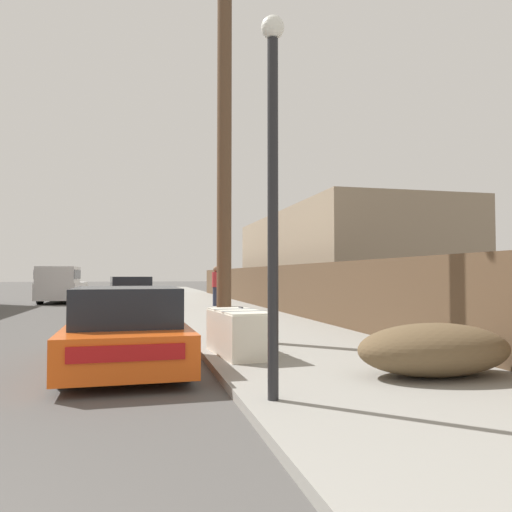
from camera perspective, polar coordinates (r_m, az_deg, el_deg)
The scene contains 11 objects.
sidewalk_curb at distance 25.82m, azimuth -6.21°, elevation -5.30°, with size 4.20×63.00×0.12m, color gray.
discarded_fridge at distance 8.57m, azimuth -1.98°, elevation -8.73°, with size 0.88×1.79×0.78m.
parked_sports_car_red at distance 8.35m, azimuth -14.61°, elevation -8.23°, with size 1.91×4.41×1.28m.
car_parked_mid at distance 21.22m, azimuth -14.21°, elevation -4.31°, with size 2.13×4.80×1.40m.
pickup_truck at distance 28.29m, azimuth -21.36°, elevation -3.11°, with size 2.05×5.45×1.89m.
utility_pole at distance 11.01m, azimuth -3.64°, elevation 15.07°, with size 1.80×0.31×9.03m.
street_lamp at distance 5.58m, azimuth 1.94°, elevation 9.57°, with size 0.26×0.26×4.25m.
brush_pile at distance 7.23m, azimuth 19.72°, elevation -10.02°, with size 2.17×1.26×0.71m.
wooden_fence at distance 21.15m, azimuth 0.78°, elevation -3.53°, with size 0.08×34.92×1.71m, color brown.
building_right_house at distance 23.90m, azimuth 9.06°, elevation -0.50°, with size 6.00×14.39×4.32m, color gray.
pedestrian at distance 21.89m, azimuth -4.60°, elevation -3.38°, with size 0.34×0.34×1.73m.
Camera 1 is at (2.10, -2.08, 1.48)m, focal length 35.00 mm.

